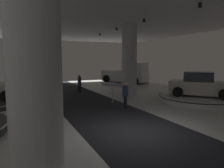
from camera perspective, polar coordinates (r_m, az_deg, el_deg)
ground at (r=9.01m, az=6.46°, el=-12.47°), size 24.00×44.00×0.06m
column_right at (r=16.15m, az=4.64°, el=5.89°), size 1.13×1.13×5.50m
column_left at (r=5.96m, az=-20.00°, el=4.75°), size 1.42×1.42×5.50m
display_platform_deep_right at (r=25.24m, az=3.42°, el=0.18°), size 5.68×5.68×0.29m
pickup_truck_deep_right at (r=24.99m, az=4.08°, el=2.56°), size 4.63×5.61×2.30m
display_platform_mid_right at (r=16.41m, az=22.40°, el=-3.53°), size 5.74×5.74×0.35m
display_car_mid_right at (r=16.29m, az=22.43°, el=-0.32°), size 4.14×4.34×1.71m
visitor_walking_near at (r=12.67m, az=3.56°, el=-2.60°), size 0.32×0.32×1.59m
visitor_walking_far at (r=19.29m, az=-8.65°, el=0.42°), size 0.32×0.32×1.59m
stanchion_a at (r=14.49m, az=0.19°, el=-3.60°), size 0.28×0.28×1.01m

